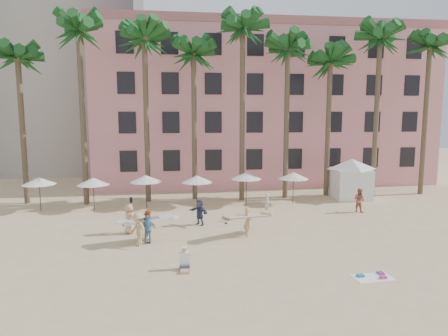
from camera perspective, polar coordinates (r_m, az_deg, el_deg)
name	(u,v)px	position (r m, az deg, el deg)	size (l,w,h in m)	color
ground	(232,263)	(20.56, 1.17, -13.45)	(120.00, 120.00, 0.00)	#D1B789
pink_hotel	(260,108)	(46.01, 5.10, 8.48)	(35.00, 14.00, 16.00)	pink
palm_row	(212,46)	(34.55, -1.73, 17.00)	(44.40, 5.40, 16.30)	brown
umbrella_row	(172,179)	(31.86, -7.50, -1.50)	(22.50, 2.70, 2.73)	#332B23
cabana	(351,175)	(36.79, 17.72, -0.97)	(4.82, 4.82, 3.50)	white
beach_towel	(373,277)	(20.13, 20.55, -14.34)	(1.87, 1.14, 0.14)	white
carrier_yellow	(247,220)	(24.53, 3.38, -7.41)	(3.24, 2.22, 1.80)	tan
carrier_white	(148,225)	(23.94, -10.74, -7.99)	(3.00, 1.48, 1.86)	orange
beachgoers	(207,216)	(25.88, -2.44, -6.85)	(17.79, 7.18, 1.91)	#518BBD
paddle	(131,210)	(25.97, -13.10, -5.84)	(0.18, 0.04, 2.23)	black
seated_man	(185,262)	(19.75, -5.66, -13.22)	(0.49, 0.85, 1.10)	#3F3F4C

